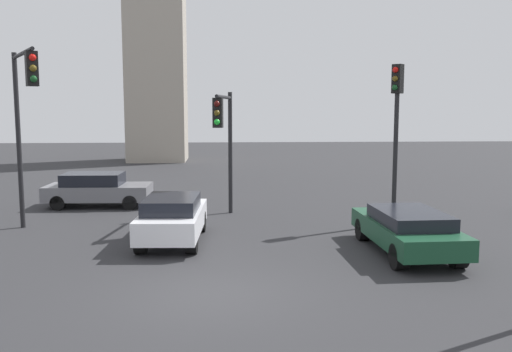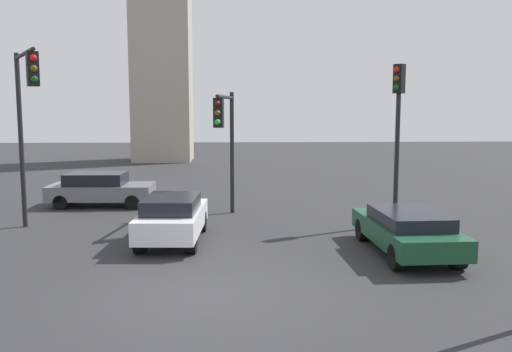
{
  "view_description": "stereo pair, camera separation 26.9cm",
  "coord_description": "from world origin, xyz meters",
  "px_view_note": "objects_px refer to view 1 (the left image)",
  "views": [
    {
      "loc": [
        0.3,
        -11.85,
        4.12
      ],
      "look_at": [
        1.34,
        5.19,
        2.0
      ],
      "focal_mm": 38.41,
      "sensor_mm": 36.0,
      "label": 1
    },
    {
      "loc": [
        0.57,
        -11.87,
        4.12
      ],
      "look_at": [
        1.34,
        5.19,
        2.0
      ],
      "focal_mm": 38.41,
      "sensor_mm": 36.0,
      "label": 2
    }
  ],
  "objects_px": {
    "traffic_light_2": "(224,129)",
    "car_0": "(407,229)",
    "car_4": "(173,218)",
    "traffic_light_3": "(396,115)",
    "traffic_light_1": "(24,103)",
    "car_3": "(97,189)"
  },
  "relations": [
    {
      "from": "car_3",
      "to": "car_4",
      "type": "height_order",
      "value": "car_4"
    },
    {
      "from": "traffic_light_2",
      "to": "car_4",
      "type": "bearing_deg",
      "value": -17.58
    },
    {
      "from": "traffic_light_3",
      "to": "car_4",
      "type": "distance_m",
      "value": 8.51
    },
    {
      "from": "car_0",
      "to": "car_4",
      "type": "distance_m",
      "value": 6.99
    },
    {
      "from": "traffic_light_2",
      "to": "traffic_light_3",
      "type": "distance_m",
      "value": 6.11
    },
    {
      "from": "traffic_light_1",
      "to": "car_0",
      "type": "xyz_separation_m",
      "value": [
        11.48,
        -2.86,
        -3.57
      ]
    },
    {
      "from": "traffic_light_2",
      "to": "car_4",
      "type": "xyz_separation_m",
      "value": [
        -1.61,
        -3.23,
        -2.61
      ]
    },
    {
      "from": "traffic_light_3",
      "to": "car_3",
      "type": "distance_m",
      "value": 12.53
    },
    {
      "from": "traffic_light_2",
      "to": "car_0",
      "type": "height_order",
      "value": "traffic_light_2"
    },
    {
      "from": "car_4",
      "to": "traffic_light_2",
      "type": "bearing_deg",
      "value": -23.69
    },
    {
      "from": "car_0",
      "to": "traffic_light_3",
      "type": "bearing_deg",
      "value": -14.13
    },
    {
      "from": "traffic_light_2",
      "to": "car_0",
      "type": "distance_m",
      "value": 7.62
    },
    {
      "from": "traffic_light_3",
      "to": "car_0",
      "type": "xyz_separation_m",
      "value": [
        -0.83,
        -3.89,
        -3.19
      ]
    },
    {
      "from": "car_3",
      "to": "car_4",
      "type": "bearing_deg",
      "value": -58.74
    },
    {
      "from": "traffic_light_1",
      "to": "car_0",
      "type": "distance_m",
      "value": 12.36
    },
    {
      "from": "traffic_light_3",
      "to": "traffic_light_1",
      "type": "bearing_deg",
      "value": -41.62
    },
    {
      "from": "car_0",
      "to": "car_3",
      "type": "distance_m",
      "value": 13.32
    },
    {
      "from": "traffic_light_1",
      "to": "traffic_light_2",
      "type": "relative_size",
      "value": 1.26
    },
    {
      "from": "traffic_light_2",
      "to": "car_0",
      "type": "bearing_deg",
      "value": 55.33
    },
    {
      "from": "traffic_light_1",
      "to": "car_3",
      "type": "height_order",
      "value": "traffic_light_1"
    },
    {
      "from": "traffic_light_1",
      "to": "traffic_light_2",
      "type": "xyz_separation_m",
      "value": [
        6.32,
        2.07,
        -0.89
      ]
    },
    {
      "from": "traffic_light_3",
      "to": "car_0",
      "type": "distance_m",
      "value": 5.1
    }
  ]
}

